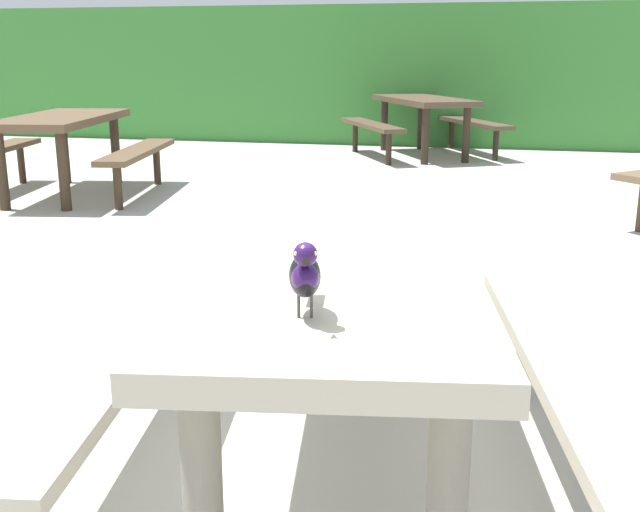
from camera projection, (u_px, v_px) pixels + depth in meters
The scene contains 6 objects.
ground_plane at pixel (263, 441), 2.65m from camera, with size 60.00×60.00×0.00m, color #B7B5AD.
hedge_wall at pixel (449, 74), 11.44m from camera, with size 28.00×2.08×1.94m, color #387A33.
picnic_table_foreground at pixel (338, 311), 2.28m from camera, with size 1.93×1.95×0.74m.
bird_grackle at pixel (305, 273), 1.65m from camera, with size 0.12×0.28×0.18m.
picnic_table_mid_right at pixel (62, 136), 7.02m from camera, with size 1.95×1.97×0.74m.
picnic_table_far_centre at pixel (423, 112), 9.69m from camera, with size 2.29×2.30×0.74m.
Camera 1 is at (0.72, -2.28, 1.31)m, focal length 42.82 mm.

